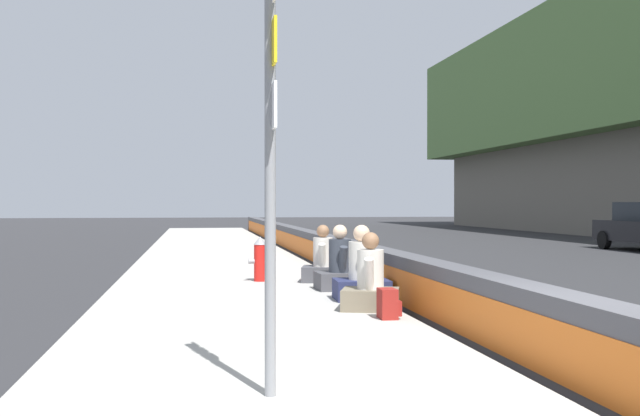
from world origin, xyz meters
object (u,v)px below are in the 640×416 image
at_px(fire_hydrant, 260,258).
at_px(backpack, 388,304).
at_px(route_sign_post, 271,133).
at_px(seated_person_middle, 361,276).
at_px(seated_person_rear, 340,269).
at_px(seated_person_far, 323,264).
at_px(seated_person_foreground, 370,285).

bearing_deg(fire_hydrant, backpack, -165.67).
relative_size(route_sign_post, backpack, 9.00).
bearing_deg(backpack, seated_person_middle, -2.37).
xyz_separation_m(fire_hydrant, seated_person_rear, (-1.62, -1.28, -0.09)).
bearing_deg(seated_person_far, fire_hydrant, 77.08).
height_order(route_sign_post, fire_hydrant, route_sign_post).
bearing_deg(seated_person_foreground, fire_hydrant, 16.57).
bearing_deg(seated_person_middle, seated_person_rear, 2.99).
relative_size(route_sign_post, seated_person_rear, 3.13).
height_order(seated_person_foreground, seated_person_rear, seated_person_rear).
distance_m(fire_hydrant, backpack, 5.14).
bearing_deg(seated_person_foreground, backpack, -177.24).
height_order(seated_person_foreground, backpack, seated_person_foreground).
xyz_separation_m(fire_hydrant, seated_person_middle, (-3.02, -1.35, -0.08)).
height_order(seated_person_middle, seated_person_far, seated_person_middle).
distance_m(seated_person_middle, backpack, 1.96).
bearing_deg(seated_person_middle, fire_hydrant, 24.12).
bearing_deg(seated_person_far, seated_person_rear, -176.86).
distance_m(seated_person_foreground, seated_person_rear, 2.52).
distance_m(seated_person_foreground, backpack, 0.86).
bearing_deg(backpack, route_sign_post, 152.06).
xyz_separation_m(seated_person_middle, seated_person_far, (2.74, 0.15, -0.02)).
bearing_deg(route_sign_post, backpack, -27.94).
distance_m(route_sign_post, fire_hydrant, 8.81).
relative_size(seated_person_foreground, backpack, 2.79).
bearing_deg(seated_person_far, seated_person_foreground, -179.63).
bearing_deg(seated_person_foreground, seated_person_far, 0.37).
relative_size(fire_hydrant, seated_person_foreground, 0.79).
relative_size(seated_person_middle, seated_person_rear, 1.03).
bearing_deg(seated_person_middle, route_sign_post, 160.21).
xyz_separation_m(seated_person_rear, seated_person_far, (1.34, 0.07, -0.01)).
bearing_deg(route_sign_post, fire_hydrant, -4.42).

